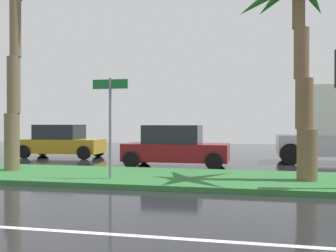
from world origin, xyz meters
TOP-DOWN VIEW (x-y plane):
  - ground_plane at (0.00, 9.00)m, footprint 90.00×42.00m
  - near_lane_divider_stripe at (0.00, 2.00)m, footprint 81.00×0.14m
  - median_strip at (0.00, 8.00)m, footprint 85.50×4.00m
  - palm_tree_centre_left at (4.80, 8.05)m, footprint 3.78×3.66m
  - street_name_sign at (-0.68, 6.99)m, footprint 1.10×0.08m
  - car_in_traffic_second at (-6.38, 14.73)m, footprint 4.30×2.02m
  - car_in_traffic_third at (0.32, 11.81)m, footprint 4.30×2.02m

SIDE VIEW (x-z plane):
  - ground_plane at x=0.00m, z-range -0.10..0.00m
  - near_lane_divider_stripe at x=0.00m, z-range 0.00..0.01m
  - median_strip at x=0.00m, z-range 0.00..0.15m
  - car_in_traffic_second at x=-6.38m, z-range -0.03..1.69m
  - car_in_traffic_third at x=0.32m, z-range -0.03..1.69m
  - street_name_sign at x=-0.68m, z-range 0.58..3.58m
  - palm_tree_centre_left at x=4.80m, z-range 1.81..8.28m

